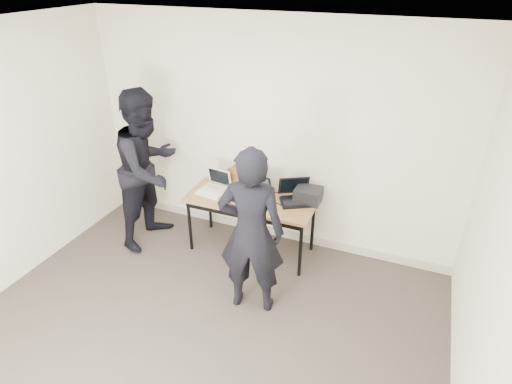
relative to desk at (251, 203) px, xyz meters
The scene contains 13 objects.
room 1.95m from the desk, 88.27° to the right, with size 4.60×4.60×2.80m.
desk is the anchor object (origin of this frame).
laptop_beige 0.48m from the desk, behind, with size 0.36×0.35×0.26m.
laptop_center 0.13m from the desk, 38.84° to the left, with size 0.43×0.42×0.28m.
laptop_right 0.53m from the desk, 18.25° to the left, with size 0.47×0.47×0.26m.
leather_satchel 0.34m from the desk, 128.38° to the left, with size 0.37×0.20×0.25m.
tissue 0.44m from the desk, 122.93° to the left, with size 0.13×0.10×0.08m, color white.
equipment_box 0.67m from the desk, 16.95° to the left, with size 0.29×0.25×0.17m, color black.
power_brick 0.29m from the desk, 142.64° to the right, with size 0.08×0.05×0.03m, color black.
cables 0.12m from the desk, 17.72° to the left, with size 1.15×0.45×0.01m.
person_typist 0.96m from the desk, 66.66° to the right, with size 0.64×0.42×1.76m, color black.
person_observer 1.30m from the desk, behind, with size 0.94×0.73×1.93m, color black.
baseboard 0.74m from the desk, 82.45° to the left, with size 4.50×0.03×0.10m, color #B0A892.
Camera 1 is at (1.64, -2.14, 3.15)m, focal length 30.00 mm.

